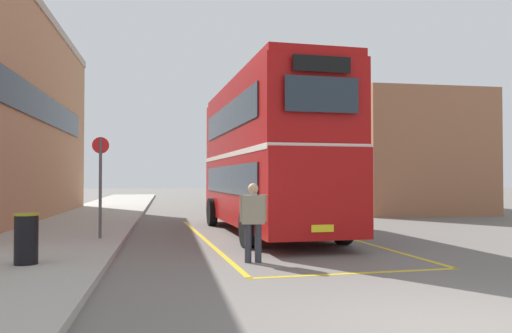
% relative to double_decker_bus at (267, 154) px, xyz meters
% --- Properties ---
extents(ground_plane, '(135.60, 135.60, 0.00)m').
position_rel_double_decker_bus_xyz_m(ground_plane, '(0.30, 4.08, -2.51)').
color(ground_plane, '#66605B').
extents(sidewalk_left, '(4.00, 57.60, 0.14)m').
position_rel_double_decker_bus_xyz_m(sidewalk_left, '(-6.20, 6.48, -2.44)').
color(sidewalk_left, '#A39E93').
rests_on(sidewalk_left, ground).
extents(depot_building_right, '(6.36, 16.30, 5.93)m').
position_rel_double_decker_bus_xyz_m(depot_building_right, '(8.94, 13.38, 0.46)').
color(depot_building_right, '#9E6647').
rests_on(depot_building_right, ground).
extents(double_decker_bus, '(3.26, 9.88, 4.75)m').
position_rel_double_decker_bus_xyz_m(double_decker_bus, '(0.00, 0.00, 0.00)').
color(double_decker_bus, black).
rests_on(double_decker_bus, ground).
extents(single_deck_bus, '(3.51, 9.80, 3.02)m').
position_rel_double_decker_bus_xyz_m(single_deck_bus, '(3.74, 18.92, -0.87)').
color(single_deck_bus, black).
rests_on(single_deck_bus, ground).
extents(pedestrian_boarding, '(0.55, 0.27, 1.63)m').
position_rel_double_decker_bus_xyz_m(pedestrian_boarding, '(-1.34, -5.32, -1.57)').
color(pedestrian_boarding, '#2D2D38').
rests_on(pedestrian_boarding, ground).
extents(litter_bin, '(0.45, 0.45, 0.95)m').
position_rel_double_decker_bus_xyz_m(litter_bin, '(-5.66, -5.60, -1.90)').
color(litter_bin, black).
rests_on(litter_bin, sidewalk_left).
extents(bus_stop_sign, '(0.44, 0.08, 2.70)m').
position_rel_double_decker_bus_xyz_m(bus_stop_sign, '(-4.84, -1.62, -0.75)').
color(bus_stop_sign, '#4C4C51').
rests_on(bus_stop_sign, sidewalk_left).
extents(bay_marking_yellow, '(4.90, 12.00, 0.01)m').
position_rel_double_decker_bus_xyz_m(bay_marking_yellow, '(0.05, -1.86, -2.51)').
color(bay_marking_yellow, gold).
rests_on(bay_marking_yellow, ground).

